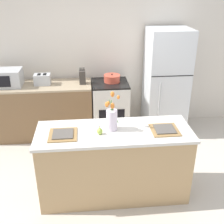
# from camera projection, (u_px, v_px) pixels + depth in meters

# --- Properties ---
(ground_plane) EXTENTS (10.00, 10.00, 0.00)m
(ground_plane) POSITION_uv_depth(u_px,v_px,m) (114.00, 192.00, 3.60)
(ground_plane) COLOR beige
(back_wall) EXTENTS (5.20, 0.08, 2.70)m
(back_wall) POSITION_uv_depth(u_px,v_px,m) (102.00, 51.00, 4.83)
(back_wall) COLOR silver
(back_wall) RESTS_ON ground_plane
(kitchen_island) EXTENTS (1.80, 0.66, 0.89)m
(kitchen_island) POSITION_uv_depth(u_px,v_px,m) (114.00, 163.00, 3.41)
(kitchen_island) COLOR tan
(kitchen_island) RESTS_ON ground_plane
(back_counter) EXTENTS (1.68, 0.60, 0.92)m
(back_counter) POSITION_uv_depth(u_px,v_px,m) (42.00, 110.00, 4.75)
(back_counter) COLOR brown
(back_counter) RESTS_ON ground_plane
(stove_range) EXTENTS (0.60, 0.61, 0.92)m
(stove_range) POSITION_uv_depth(u_px,v_px,m) (110.00, 108.00, 4.85)
(stove_range) COLOR silver
(stove_range) RESTS_ON ground_plane
(refrigerator) EXTENTS (0.68, 0.67, 1.78)m
(refrigerator) POSITION_uv_depth(u_px,v_px,m) (166.00, 82.00, 4.76)
(refrigerator) COLOR silver
(refrigerator) RESTS_ON ground_plane
(flower_vase) EXTENTS (0.17, 0.16, 0.44)m
(flower_vase) POSITION_uv_depth(u_px,v_px,m) (112.00, 118.00, 3.19)
(flower_vase) COLOR silver
(flower_vase) RESTS_ON kitchen_island
(pear_figurine) EXTENTS (0.07, 0.07, 0.11)m
(pear_figurine) POSITION_uv_depth(u_px,v_px,m) (100.00, 131.00, 3.13)
(pear_figurine) COLOR #9EBC47
(pear_figurine) RESTS_ON kitchen_island
(plate_setting_left) EXTENTS (0.31, 0.31, 0.02)m
(plate_setting_left) POSITION_uv_depth(u_px,v_px,m) (63.00, 134.00, 3.12)
(plate_setting_left) COLOR olive
(plate_setting_left) RESTS_ON kitchen_island
(plate_setting_right) EXTENTS (0.31, 0.31, 0.02)m
(plate_setting_right) POSITION_uv_depth(u_px,v_px,m) (165.00, 130.00, 3.22)
(plate_setting_right) COLOR olive
(plate_setting_right) RESTS_ON kitchen_island
(toaster) EXTENTS (0.28, 0.18, 0.17)m
(toaster) POSITION_uv_depth(u_px,v_px,m) (42.00, 79.00, 4.54)
(toaster) COLOR #B7BABC
(toaster) RESTS_ON back_counter
(cooking_pot) EXTENTS (0.28, 0.28, 0.14)m
(cooking_pot) POSITION_uv_depth(u_px,v_px,m) (112.00, 78.00, 4.67)
(cooking_pot) COLOR #CC4C38
(cooking_pot) RESTS_ON stove_range
(microwave) EXTENTS (0.48, 0.37, 0.27)m
(microwave) POSITION_uv_depth(u_px,v_px,m) (6.00, 78.00, 4.46)
(microwave) COLOR #B7BABC
(microwave) RESTS_ON back_counter
(knife_block) EXTENTS (0.10, 0.14, 0.27)m
(knife_block) POSITION_uv_depth(u_px,v_px,m) (82.00, 77.00, 4.57)
(knife_block) COLOR #3D3833
(knife_block) RESTS_ON back_counter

